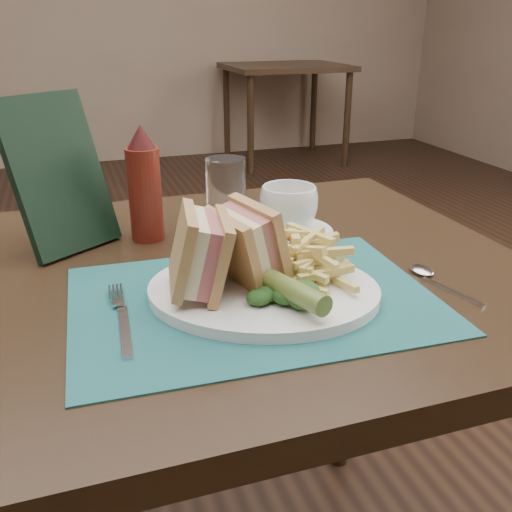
{
  "coord_description": "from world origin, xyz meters",
  "views": [
    {
      "loc": [
        -0.2,
        -1.24,
        1.09
      ],
      "look_at": [
        0.02,
        -0.58,
        0.8
      ],
      "focal_mm": 40.0,
      "sensor_mm": 36.0,
      "label": 1
    }
  ],
  "objects_px": {
    "drinking_glass": "(226,198)",
    "table_main": "(227,466)",
    "sandwich_half_a": "(183,253)",
    "check_presenter": "(58,174)",
    "plate": "(263,291)",
    "ketchup_bottle": "(144,184)",
    "placemat": "(253,299)",
    "coffee_cup": "(289,208)",
    "table_bg_right": "(285,114)",
    "sandwich_half_b": "(233,246)",
    "saucer": "(288,233)"
  },
  "relations": [
    {
      "from": "placemat",
      "to": "sandwich_half_a",
      "type": "xyz_separation_m",
      "value": [
        -0.09,
        0.01,
        0.07
      ]
    },
    {
      "from": "sandwich_half_a",
      "to": "coffee_cup",
      "type": "xyz_separation_m",
      "value": [
        0.22,
        0.19,
        -0.02
      ]
    },
    {
      "from": "saucer",
      "to": "drinking_glass",
      "type": "relative_size",
      "value": 1.15
    },
    {
      "from": "sandwich_half_b",
      "to": "ketchup_bottle",
      "type": "xyz_separation_m",
      "value": [
        -0.07,
        0.25,
        0.02
      ]
    },
    {
      "from": "drinking_glass",
      "to": "table_bg_right",
      "type": "bearing_deg",
      "value": 67.07
    },
    {
      "from": "saucer",
      "to": "check_presenter",
      "type": "height_order",
      "value": "check_presenter"
    },
    {
      "from": "sandwich_half_a",
      "to": "placemat",
      "type": "bearing_deg",
      "value": -0.73
    },
    {
      "from": "placemat",
      "to": "sandwich_half_a",
      "type": "relative_size",
      "value": 4.26
    },
    {
      "from": "table_bg_right",
      "to": "placemat",
      "type": "bearing_deg",
      "value": -112.01
    },
    {
      "from": "table_main",
      "to": "coffee_cup",
      "type": "distance_m",
      "value": 0.45
    },
    {
      "from": "saucer",
      "to": "drinking_glass",
      "type": "bearing_deg",
      "value": 159.7
    },
    {
      "from": "placemat",
      "to": "sandwich_half_b",
      "type": "bearing_deg",
      "value": 135.84
    },
    {
      "from": "sandwich_half_b",
      "to": "coffee_cup",
      "type": "bearing_deg",
      "value": 36.74
    },
    {
      "from": "plate",
      "to": "sandwich_half_b",
      "type": "xyz_separation_m",
      "value": [
        -0.03,
        0.02,
        0.06
      ]
    },
    {
      "from": "sandwich_half_a",
      "to": "check_presenter",
      "type": "distance_m",
      "value": 0.3
    },
    {
      "from": "placemat",
      "to": "coffee_cup",
      "type": "distance_m",
      "value": 0.25
    },
    {
      "from": "table_main",
      "to": "sandwich_half_b",
      "type": "bearing_deg",
      "value": -96.1
    },
    {
      "from": "table_bg_right",
      "to": "placemat",
      "type": "relative_size",
      "value": 1.95
    },
    {
      "from": "table_main",
      "to": "sandwich_half_b",
      "type": "relative_size",
      "value": 8.6
    },
    {
      "from": "check_presenter",
      "to": "ketchup_bottle",
      "type": "bearing_deg",
      "value": -37.1
    },
    {
      "from": "table_main",
      "to": "table_bg_right",
      "type": "bearing_deg",
      "value": 67.21
    },
    {
      "from": "plate",
      "to": "ketchup_bottle",
      "type": "height_order",
      "value": "ketchup_bottle"
    },
    {
      "from": "table_main",
      "to": "sandwich_half_b",
      "type": "distance_m",
      "value": 0.45
    },
    {
      "from": "coffee_cup",
      "to": "drinking_glass",
      "type": "height_order",
      "value": "drinking_glass"
    },
    {
      "from": "table_main",
      "to": "coffee_cup",
      "type": "height_order",
      "value": "coffee_cup"
    },
    {
      "from": "table_bg_right",
      "to": "check_presenter",
      "type": "bearing_deg",
      "value": -116.66
    },
    {
      "from": "table_bg_right",
      "to": "placemat",
      "type": "distance_m",
      "value": 3.97
    },
    {
      "from": "plate",
      "to": "coffee_cup",
      "type": "bearing_deg",
      "value": 83.43
    },
    {
      "from": "placemat",
      "to": "drinking_glass",
      "type": "xyz_separation_m",
      "value": [
        0.03,
        0.24,
        0.06
      ]
    },
    {
      "from": "drinking_glass",
      "to": "table_main",
      "type": "bearing_deg",
      "value": -108.98
    },
    {
      "from": "sandwich_half_a",
      "to": "coffee_cup",
      "type": "relative_size",
      "value": 1.13
    },
    {
      "from": "placemat",
      "to": "plate",
      "type": "height_order",
      "value": "plate"
    },
    {
      "from": "plate",
      "to": "drinking_glass",
      "type": "distance_m",
      "value": 0.25
    },
    {
      "from": "sandwich_half_a",
      "to": "drinking_glass",
      "type": "xyz_separation_m",
      "value": [
        0.12,
        0.23,
        -0.01
      ]
    },
    {
      "from": "saucer",
      "to": "check_presenter",
      "type": "relative_size",
      "value": 0.62
    },
    {
      "from": "plate",
      "to": "coffee_cup",
      "type": "height_order",
      "value": "coffee_cup"
    },
    {
      "from": "table_main",
      "to": "placemat",
      "type": "distance_m",
      "value": 0.39
    },
    {
      "from": "coffee_cup",
      "to": "drinking_glass",
      "type": "xyz_separation_m",
      "value": [
        -0.1,
        0.04,
        0.02
      ]
    },
    {
      "from": "table_main",
      "to": "check_presenter",
      "type": "xyz_separation_m",
      "value": [
        -0.21,
        0.16,
        0.49
      ]
    },
    {
      "from": "table_main",
      "to": "ketchup_bottle",
      "type": "distance_m",
      "value": 0.5
    },
    {
      "from": "sandwich_half_a",
      "to": "sandwich_half_b",
      "type": "bearing_deg",
      "value": 13.36
    },
    {
      "from": "plate",
      "to": "sandwich_half_b",
      "type": "bearing_deg",
      "value": 175.78
    },
    {
      "from": "coffee_cup",
      "to": "check_presenter",
      "type": "xyz_separation_m",
      "value": [
        -0.35,
        0.07,
        0.07
      ]
    },
    {
      "from": "placemat",
      "to": "ketchup_bottle",
      "type": "xyz_separation_m",
      "value": [
        -0.09,
        0.27,
        0.09
      ]
    },
    {
      "from": "plate",
      "to": "check_presenter",
      "type": "xyz_separation_m",
      "value": [
        -0.24,
        0.27,
        0.11
      ]
    },
    {
      "from": "coffee_cup",
      "to": "ketchup_bottle",
      "type": "relative_size",
      "value": 0.52
    },
    {
      "from": "table_main",
      "to": "saucer",
      "type": "bearing_deg",
      "value": 32.68
    },
    {
      "from": "sandwich_half_a",
      "to": "coffee_cup",
      "type": "bearing_deg",
      "value": 50.27
    },
    {
      "from": "placemat",
      "to": "ketchup_bottle",
      "type": "distance_m",
      "value": 0.3
    },
    {
      "from": "drinking_glass",
      "to": "check_presenter",
      "type": "height_order",
      "value": "check_presenter"
    }
  ]
}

